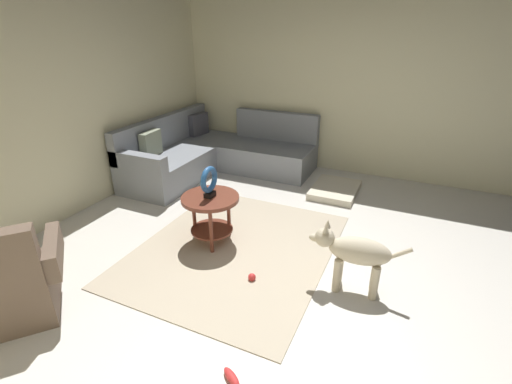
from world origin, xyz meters
The scene contains 13 objects.
ground_plane centered at (0.00, 0.00, -0.05)m, with size 6.00×6.00×0.10m, color silver.
wall_back centered at (0.00, 2.94, 1.35)m, with size 6.00×0.12×2.70m, color beige.
wall_right centered at (2.94, 0.00, 1.35)m, with size 0.12×6.00×2.70m, color beige.
area_rug centered at (0.15, 0.70, 0.01)m, with size 2.30×1.90×0.01m, color #BCAD93.
sectional_couch centered at (1.99, 2.02, 0.29)m, with size 2.20×2.25×0.88m.
armchair centered at (-1.45, 1.83, 0.32)m, with size 1.00×0.98×0.88m.
side_table centered at (0.17, 0.99, 0.42)m, with size 0.60×0.60×0.54m.
torus_sculpture centered at (0.17, 0.99, 0.71)m, with size 0.28×0.08×0.33m.
dog_bed_mat centered at (1.98, 0.08, 0.04)m, with size 0.80×0.60×0.09m, color beige.
dog centered at (0.01, -0.52, 0.38)m, with size 0.26×0.85×0.63m.
dog_toy_ball centered at (-0.25, 0.32, 0.04)m, with size 0.07×0.07×0.07m, color red.
dog_toy_rope centered at (0.76, -0.61, 0.03)m, with size 0.05×0.05×0.20m, color silver.
dog_toy_bone centered at (-1.25, 0.00, 0.03)m, with size 0.18×0.06×0.06m, color red.
Camera 1 is at (-2.70, -0.84, 2.14)m, focal length 25.50 mm.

